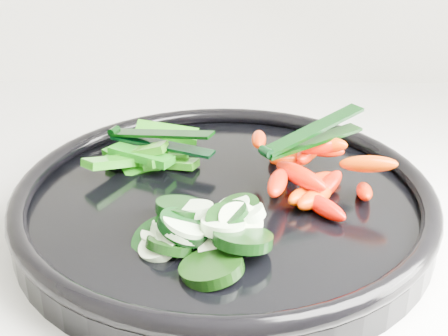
{
  "coord_description": "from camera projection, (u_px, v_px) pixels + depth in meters",
  "views": [
    {
      "loc": [
        -0.47,
        1.13,
        1.23
      ],
      "look_at": [
        -0.47,
        1.61,
        0.99
      ],
      "focal_mm": 50.0,
      "sensor_mm": 36.0,
      "label": 1
    }
  ],
  "objects": [
    {
      "name": "veggie_tray",
      "position": [
        224.0,
        202.0,
        0.56
      ],
      "size": [
        0.46,
        0.46,
        0.04
      ],
      "color": "black",
      "rests_on": "counter"
    },
    {
      "name": "cucumber_pile",
      "position": [
        198.0,
        230.0,
        0.49
      ],
      "size": [
        0.12,
        0.13,
        0.04
      ],
      "color": "black",
      "rests_on": "veggie_tray"
    },
    {
      "name": "carrot_pile",
      "position": [
        310.0,
        171.0,
        0.56
      ],
      "size": [
        0.13,
        0.15,
        0.05
      ],
      "color": "#EF2800",
      "rests_on": "veggie_tray"
    },
    {
      "name": "pepper_pile",
      "position": [
        149.0,
        155.0,
        0.62
      ],
      "size": [
        0.11,
        0.11,
        0.04
      ],
      "color": "#0A6B0E",
      "rests_on": "veggie_tray"
    },
    {
      "name": "tong_carrot",
      "position": [
        311.0,
        136.0,
        0.56
      ],
      "size": [
        0.1,
        0.08,
        0.02
      ],
      "color": "black",
      "rests_on": "carrot_pile"
    },
    {
      "name": "tong_pepper",
      "position": [
        158.0,
        139.0,
        0.61
      ],
      "size": [
        0.11,
        0.06,
        0.02
      ],
      "color": "black",
      "rests_on": "pepper_pile"
    }
  ]
}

